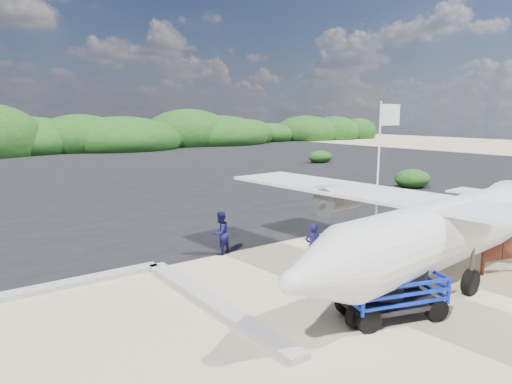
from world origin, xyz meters
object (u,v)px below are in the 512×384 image
aircraft_large (332,172)px  flagpole (374,257)px  crew_b (221,233)px  signboard (499,273)px  crew_a (313,246)px  baggage_cart (390,317)px

aircraft_large → flagpole: bearing=43.8°
flagpole → crew_b: size_ratio=3.44×
flagpole → signboard: bearing=-60.3°
crew_b → crew_a: bearing=100.4°
baggage_cart → flagpole: flagpole is taller
baggage_cart → crew_a: bearing=93.8°
signboard → aircraft_large: size_ratio=0.10×
flagpole → crew_a: (-2.49, 0.42, 0.74)m
flagpole → crew_a: size_ratio=3.58×
signboard → aircraft_large: bearing=75.2°
baggage_cart → aircraft_large: aircraft_large is taller
crew_a → crew_b: (-1.60, 2.98, 0.03)m
crew_b → flagpole: bearing=122.4°
signboard → crew_b: crew_b is taller
signboard → aircraft_large: aircraft_large is taller
signboard → crew_a: crew_a is taller
crew_b → aircraft_large: aircraft_large is taller
aircraft_large → baggage_cart: bearing=43.1°
crew_b → aircraft_large: bearing=-162.5°
signboard → crew_a: size_ratio=1.04×
crew_b → signboard: bearing=113.8°
aircraft_large → crew_a: bearing=38.9°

